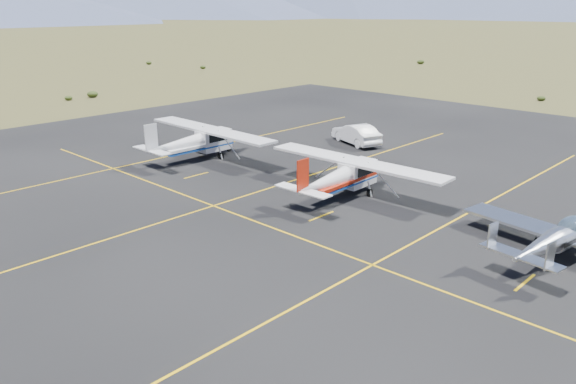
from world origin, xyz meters
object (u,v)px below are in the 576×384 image
aircraft_low_wing (563,237)px  aircraft_plain (198,140)px  aircraft_cessna (344,175)px  sedan (356,134)px

aircraft_low_wing → aircraft_plain: (-0.61, 25.45, 0.34)m
aircraft_plain → aircraft_cessna: bearing=-86.5°
aircraft_cessna → sedan: aircraft_cessna is taller
aircraft_low_wing → aircraft_cessna: 12.39m
aircraft_cessna → aircraft_plain: size_ratio=0.96×
aircraft_low_wing → aircraft_cessna: (0.04, 12.39, 0.28)m
aircraft_plain → sedan: (11.85, -5.52, -0.58)m
sedan → aircraft_cessna: bearing=53.8°
aircraft_cessna → sedan: bearing=32.2°
aircraft_plain → sedan: aircraft_plain is taller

